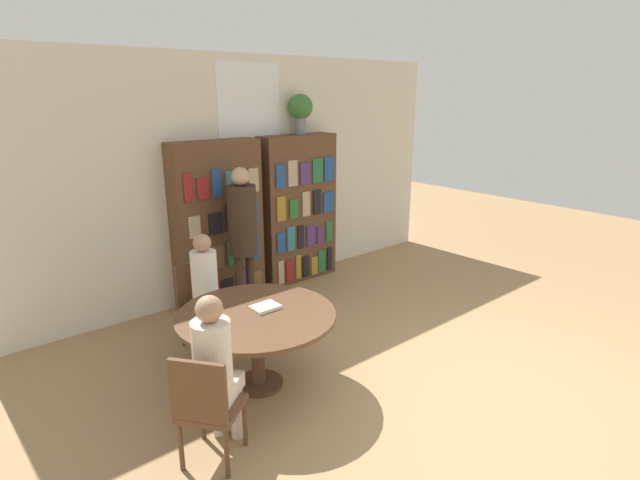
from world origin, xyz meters
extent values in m
plane|color=#9E7A51|center=(0.00, 0.00, 0.00)|extent=(16.00, 16.00, 0.00)
cube|color=beige|center=(0.00, 3.63, 1.50)|extent=(6.40, 0.06, 3.00)
cube|color=white|center=(0.00, 3.60, 2.35)|extent=(0.90, 0.01, 1.10)
cube|color=brown|center=(-0.62, 3.44, 1.00)|extent=(1.12, 0.32, 2.01)
cube|color=#2D707A|center=(-1.03, 3.27, 0.23)|extent=(0.18, 0.02, 0.33)
cube|color=maroon|center=(-0.82, 3.27, 0.21)|extent=(0.16, 0.02, 0.30)
cube|color=black|center=(-0.62, 3.27, 0.20)|extent=(0.16, 0.02, 0.27)
cube|color=#4C2D6B|center=(-0.42, 3.27, 0.23)|extent=(0.16, 0.02, 0.35)
cube|color=brown|center=(-0.21, 3.27, 0.20)|extent=(0.17, 0.02, 0.28)
cube|color=navy|center=(-1.00, 3.27, 0.63)|extent=(0.18, 0.02, 0.26)
cube|color=brown|center=(-0.74, 3.27, 0.64)|extent=(0.15, 0.02, 0.29)
cube|color=#236638|center=(-0.49, 3.27, 0.65)|extent=(0.22, 0.02, 0.31)
cube|color=navy|center=(-0.24, 3.27, 0.67)|extent=(0.19, 0.02, 0.34)
cube|color=tan|center=(-1.01, 3.27, 1.06)|extent=(0.14, 0.02, 0.26)
cube|color=black|center=(-0.74, 3.27, 1.06)|extent=(0.18, 0.02, 0.25)
cube|color=black|center=(-0.49, 3.27, 1.10)|extent=(0.21, 0.02, 0.34)
cube|color=navy|center=(-0.24, 3.27, 1.10)|extent=(0.19, 0.02, 0.33)
cube|color=maroon|center=(-1.05, 3.27, 1.53)|extent=(0.10, 0.02, 0.32)
cube|color=maroon|center=(-0.87, 3.27, 1.49)|extent=(0.15, 0.02, 0.25)
cube|color=navy|center=(-0.70, 3.27, 1.54)|extent=(0.11, 0.02, 0.34)
cube|color=#2D707A|center=(-0.53, 3.27, 1.51)|extent=(0.10, 0.02, 0.29)
cube|color=black|center=(-0.36, 3.27, 1.51)|extent=(0.11, 0.02, 0.28)
cube|color=tan|center=(-0.19, 3.27, 1.51)|extent=(0.14, 0.02, 0.29)
cube|color=brown|center=(0.62, 3.44, 1.00)|extent=(1.12, 0.32, 2.01)
cube|color=tan|center=(0.19, 3.27, 0.22)|extent=(0.08, 0.02, 0.32)
cube|color=maroon|center=(0.33, 3.27, 0.21)|extent=(0.11, 0.02, 0.29)
cube|color=olive|center=(0.48, 3.27, 0.23)|extent=(0.08, 0.02, 0.34)
cube|color=black|center=(0.61, 3.27, 0.21)|extent=(0.10, 0.02, 0.30)
cube|color=olive|center=(0.77, 3.27, 0.19)|extent=(0.11, 0.02, 0.26)
cube|color=#236638|center=(0.90, 3.27, 0.22)|extent=(0.12, 0.02, 0.32)
cube|color=black|center=(1.05, 3.27, 0.23)|extent=(0.08, 0.02, 0.34)
cube|color=navy|center=(0.20, 3.27, 0.63)|extent=(0.12, 0.02, 0.28)
cube|color=#2D707A|center=(0.36, 3.27, 0.66)|extent=(0.12, 0.02, 0.33)
cube|color=black|center=(0.53, 3.27, 0.65)|extent=(0.10, 0.02, 0.32)
cube|color=#4C2D6B|center=(0.70, 3.27, 0.64)|extent=(0.13, 0.02, 0.28)
cube|color=#4C2D6B|center=(0.87, 3.27, 0.62)|extent=(0.10, 0.02, 0.24)
cube|color=#236638|center=(1.04, 3.27, 0.65)|extent=(0.11, 0.02, 0.30)
cube|color=olive|center=(0.21, 3.27, 1.09)|extent=(0.13, 0.02, 0.32)
cube|color=#236638|center=(0.42, 3.27, 1.06)|extent=(0.14, 0.02, 0.26)
cube|color=tan|center=(0.63, 3.27, 1.10)|extent=(0.13, 0.02, 0.33)
cube|color=black|center=(0.82, 3.27, 1.10)|extent=(0.13, 0.02, 0.34)
cube|color=navy|center=(1.02, 3.27, 1.07)|extent=(0.17, 0.02, 0.28)
cube|color=navy|center=(0.21, 3.27, 1.52)|extent=(0.14, 0.02, 0.30)
cube|color=tan|center=(0.41, 3.27, 1.54)|extent=(0.14, 0.02, 0.34)
cube|color=#4C2D6B|center=(0.61, 3.27, 1.51)|extent=(0.16, 0.02, 0.29)
cube|color=#236638|center=(0.83, 3.27, 1.53)|extent=(0.17, 0.02, 0.32)
cube|color=navy|center=(1.03, 3.27, 1.53)|extent=(0.17, 0.02, 0.33)
cylinder|color=slate|center=(0.68, 3.44, 2.12)|extent=(0.15, 0.15, 0.22)
sphere|color=#387033|center=(0.68, 3.44, 2.36)|extent=(0.33, 0.33, 0.33)
cylinder|color=brown|center=(-1.33, 1.52, 0.01)|extent=(0.44, 0.44, 0.03)
cylinder|color=brown|center=(-1.33, 1.52, 0.35)|extent=(0.12, 0.12, 0.64)
cylinder|color=brown|center=(-1.33, 1.52, 0.69)|extent=(1.39, 1.39, 0.04)
cube|color=brown|center=(-2.09, 0.94, 0.41)|extent=(0.56, 0.56, 0.04)
cube|color=brown|center=(-2.23, 0.83, 0.66)|extent=(0.27, 0.34, 0.45)
cylinder|color=brown|center=(-2.06, 1.18, 0.20)|extent=(0.04, 0.04, 0.39)
cylinder|color=brown|center=(-1.85, 0.91, 0.20)|extent=(0.04, 0.04, 0.39)
cylinder|color=brown|center=(-2.33, 0.97, 0.20)|extent=(0.04, 0.04, 0.39)
cylinder|color=brown|center=(-2.12, 0.70, 0.20)|extent=(0.04, 0.04, 0.39)
cube|color=brown|center=(-1.35, 2.47, 0.41)|extent=(0.41, 0.41, 0.04)
cube|color=brown|center=(-1.36, 2.65, 0.66)|extent=(0.40, 0.05, 0.45)
cylinder|color=brown|center=(-1.18, 2.31, 0.20)|extent=(0.04, 0.04, 0.39)
cylinder|color=brown|center=(-1.52, 2.30, 0.20)|extent=(0.04, 0.04, 0.39)
cylinder|color=brown|center=(-1.19, 2.65, 0.20)|extent=(0.04, 0.04, 0.39)
cylinder|color=brown|center=(-1.53, 2.64, 0.20)|extent=(0.04, 0.04, 0.39)
cube|color=silver|center=(-1.35, 2.33, 0.49)|extent=(0.27, 0.33, 0.12)
cylinder|color=silver|center=(-1.35, 2.41, 0.80)|extent=(0.26, 0.26, 0.50)
sphere|color=#A37A5B|center=(-1.35, 2.41, 1.14)|extent=(0.18, 0.18, 0.18)
cylinder|color=silver|center=(-1.27, 2.22, 0.22)|extent=(0.10, 0.10, 0.43)
cylinder|color=silver|center=(-1.42, 2.22, 0.22)|extent=(0.10, 0.10, 0.43)
cube|color=beige|center=(-1.98, 1.02, 0.49)|extent=(0.42, 0.41, 0.12)
cylinder|color=beige|center=(-2.04, 0.97, 0.80)|extent=(0.27, 0.27, 0.50)
sphere|color=#A37A5B|center=(-2.04, 0.97, 1.15)|extent=(0.19, 0.19, 0.19)
cylinder|color=beige|center=(-1.93, 1.15, 0.22)|extent=(0.10, 0.10, 0.43)
cylinder|color=beige|center=(-1.84, 1.03, 0.22)|extent=(0.10, 0.10, 0.43)
cylinder|color=#332319|center=(-0.65, 2.93, 0.37)|extent=(0.10, 0.10, 0.74)
cylinder|color=#332319|center=(-0.50, 2.93, 0.37)|extent=(0.10, 0.10, 0.74)
cylinder|color=#332319|center=(-0.58, 2.93, 1.14)|extent=(0.33, 0.33, 0.80)
sphere|color=tan|center=(-0.58, 2.93, 1.64)|extent=(0.21, 0.21, 0.21)
cylinder|color=#332319|center=(-0.48, 3.22, 1.34)|extent=(0.07, 0.30, 0.07)
cube|color=silver|center=(-1.22, 1.54, 0.72)|extent=(0.24, 0.18, 0.03)
camera|label=1|loc=(-3.45, -1.87, 2.56)|focal=28.00mm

